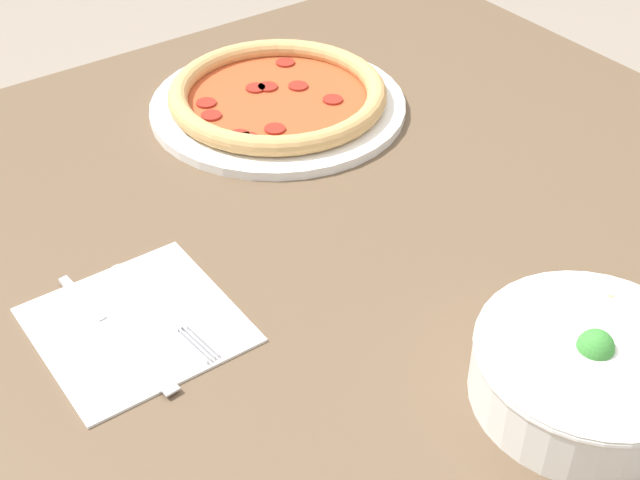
{
  "coord_description": "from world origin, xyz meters",
  "views": [
    {
      "loc": [
        0.51,
        0.61,
        1.32
      ],
      "look_at": [
        0.08,
        0.02,
        0.75
      ],
      "focal_mm": 50.0,
      "sensor_mm": 36.0,
      "label": 1
    }
  ],
  "objects_px": {
    "fork": "(160,310)",
    "pizza": "(278,98)",
    "bowl": "(590,368)",
    "knife": "(110,327)"
  },
  "relations": [
    {
      "from": "pizza",
      "to": "fork",
      "type": "bearing_deg",
      "value": 40.25
    },
    {
      "from": "pizza",
      "to": "knife",
      "type": "relative_size",
      "value": 1.66
    },
    {
      "from": "pizza",
      "to": "fork",
      "type": "height_order",
      "value": "pizza"
    },
    {
      "from": "pizza",
      "to": "fork",
      "type": "xyz_separation_m",
      "value": [
        0.31,
        0.26,
        -0.01
      ]
    },
    {
      "from": "knife",
      "to": "bowl",
      "type": "bearing_deg",
      "value": 38.51
    },
    {
      "from": "bowl",
      "to": "fork",
      "type": "relative_size",
      "value": 1.17
    },
    {
      "from": "bowl",
      "to": "knife",
      "type": "bearing_deg",
      "value": -46.24
    },
    {
      "from": "bowl",
      "to": "fork",
      "type": "height_order",
      "value": "bowl"
    },
    {
      "from": "pizza",
      "to": "knife",
      "type": "bearing_deg",
      "value": 35.33
    },
    {
      "from": "fork",
      "to": "pizza",
      "type": "bearing_deg",
      "value": 125.0
    }
  ]
}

